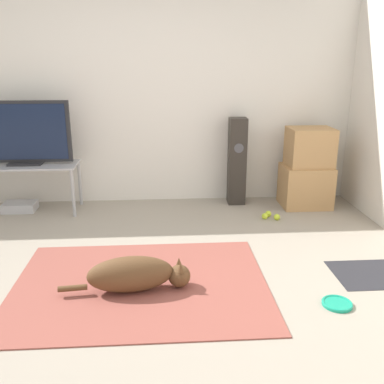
% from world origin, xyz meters
% --- Properties ---
extents(ground_plane, '(12.00, 12.00, 0.00)m').
position_xyz_m(ground_plane, '(0.00, 0.00, 0.00)').
color(ground_plane, '#9E9384').
extents(wall_back, '(8.00, 0.06, 2.55)m').
position_xyz_m(wall_back, '(0.00, 2.10, 1.27)').
color(wall_back, silver).
rests_on(wall_back, ground_plane).
extents(area_rug, '(1.90, 1.43, 0.01)m').
position_xyz_m(area_rug, '(0.19, 0.02, 0.01)').
color(area_rug, '#934C42').
rests_on(area_rug, ground_plane).
extents(dog, '(0.95, 0.29, 0.27)m').
position_xyz_m(dog, '(0.16, -0.07, 0.14)').
color(dog, brown).
rests_on(dog, area_rug).
extents(frisbee, '(0.21, 0.21, 0.03)m').
position_xyz_m(frisbee, '(1.56, -0.35, 0.01)').
color(frisbee, '#199E7A').
rests_on(frisbee, ground_plane).
extents(cardboard_box_lower, '(0.54, 0.44, 0.47)m').
position_xyz_m(cardboard_box_lower, '(2.00, 1.73, 0.24)').
color(cardboard_box_lower, tan).
rests_on(cardboard_box_lower, ground_plane).
extents(cardboard_box_upper, '(0.49, 0.40, 0.43)m').
position_xyz_m(cardboard_box_upper, '(2.02, 1.75, 0.69)').
color(cardboard_box_upper, tan).
rests_on(cardboard_box_upper, cardboard_box_lower).
extents(floor_speaker, '(0.19, 0.20, 1.00)m').
position_xyz_m(floor_speaker, '(1.22, 1.88, 0.50)').
color(floor_speaker, '#2D2823').
rests_on(floor_speaker, ground_plane).
extents(tv_stand, '(1.09, 0.46, 0.54)m').
position_xyz_m(tv_stand, '(-1.11, 1.74, 0.47)').
color(tv_stand, '#A8A8AD').
rests_on(tv_stand, ground_plane).
extents(tv, '(1.00, 0.20, 0.68)m').
position_xyz_m(tv, '(-1.11, 1.74, 0.87)').
color(tv, '#232326').
rests_on(tv, tv_stand).
extents(tennis_ball_by_boxes, '(0.07, 0.07, 0.07)m').
position_xyz_m(tennis_ball_by_boxes, '(1.50, 1.39, 0.03)').
color(tennis_ball_by_boxes, '#C6E033').
rests_on(tennis_ball_by_boxes, ground_plane).
extents(tennis_ball_near_speaker, '(0.07, 0.07, 0.07)m').
position_xyz_m(tennis_ball_near_speaker, '(1.44, 1.32, 0.03)').
color(tennis_ball_near_speaker, '#C6E033').
rests_on(tennis_ball_near_speaker, ground_plane).
extents(tennis_ball_loose_on_carpet, '(0.07, 0.07, 0.07)m').
position_xyz_m(tennis_ball_loose_on_carpet, '(1.56, 1.29, 0.03)').
color(tennis_ball_loose_on_carpet, '#C6E033').
rests_on(tennis_ball_loose_on_carpet, ground_plane).
extents(game_console, '(0.35, 0.24, 0.10)m').
position_xyz_m(game_console, '(-1.24, 1.77, 0.05)').
color(game_console, '#B7B7BC').
rests_on(game_console, ground_plane).
extents(door_mat, '(0.76, 0.49, 0.01)m').
position_xyz_m(door_mat, '(2.09, 0.06, 0.00)').
color(door_mat, '#28282D').
rests_on(door_mat, ground_plane).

